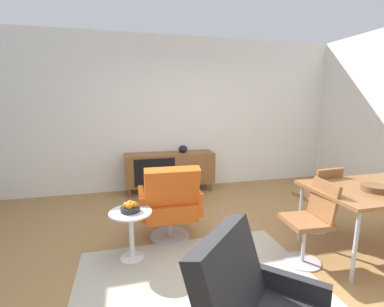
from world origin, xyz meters
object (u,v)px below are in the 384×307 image
vase_cobalt (183,149)px  side_table_round (131,229)px  dining_table (384,190)px  dining_chair_near_window (311,219)px  lounge_chair_red (170,202)px  wooden_bowl_on_table (375,188)px  sideboard (170,168)px  fruit_bowl (130,207)px  dining_chair_back_left (319,196)px

vase_cobalt → side_table_round: vase_cobalt is taller
dining_table → dining_chair_near_window: (-0.89, -0.00, -0.23)m
dining_chair_near_window → dining_table: bearing=0.2°
dining_table → lounge_chair_red: size_ratio=1.69×
wooden_bowl_on_table → sideboard: bearing=122.0°
fruit_bowl → lounge_chair_red: bearing=32.4°
fruit_bowl → side_table_round: bearing=39.0°
sideboard → dining_chair_near_window: dining_chair_near_window is taller
wooden_bowl_on_table → lounge_chair_red: bearing=155.2°
dining_table → wooden_bowl_on_table: (-0.23, -0.09, 0.07)m
sideboard → dining_chair_near_window: size_ratio=1.87×
sideboard → lounge_chair_red: 1.78m
dining_chair_near_window → side_table_round: (-1.76, 0.52, -0.15)m
dining_chair_near_window → lounge_chair_red: bearing=148.0°
vase_cobalt → fruit_bowl: vase_cobalt is taller
dining_chair_back_left → fruit_bowl: bearing=-179.0°
vase_cobalt → dining_table: size_ratio=0.10×
sideboard → lounge_chair_red: lounge_chair_red is taller
dining_chair_back_left → lounge_chair_red: 1.86m
dining_table → dining_chair_back_left: 0.70m
vase_cobalt → dining_chair_near_window: 2.70m
dining_chair_near_window → side_table_round: 1.85m
dining_chair_near_window → fruit_bowl: (-1.76, 0.52, 0.09)m
vase_cobalt → fruit_bowl: 2.30m
sideboard → dining_chair_near_window: (1.01, -2.57, 0.03)m
wooden_bowl_on_table → dining_chair_back_left: bearing=99.8°
dining_chair_back_left → wooden_bowl_on_table: bearing=-80.2°
lounge_chair_red → fruit_bowl: lounge_chair_red is taller
wooden_bowl_on_table → fruit_bowl: bearing=165.9°
dining_table → dining_chair_back_left: bearing=121.7°
wooden_bowl_on_table → dining_chair_near_window: dining_chair_near_window is taller
dining_table → lounge_chair_red: lounge_chair_red is taller
wooden_bowl_on_table → side_table_round: 2.54m
dining_chair_back_left → vase_cobalt: bearing=122.9°
dining_chair_back_left → fruit_bowl: size_ratio=4.28×
lounge_chair_red → sideboard: bearing=80.4°
dining_chair_back_left → lounge_chair_red: size_ratio=0.90×
vase_cobalt → dining_chair_back_left: size_ratio=0.19×
vase_cobalt → dining_chair_back_left: dining_chair_back_left is taller
dining_chair_near_window → wooden_bowl_on_table: bearing=-7.7°
lounge_chair_red → fruit_bowl: size_ratio=4.73×
vase_cobalt → dining_chair_near_window: bearing=-73.6°
dining_chair_near_window → fruit_bowl: dining_chair_near_window is taller
sideboard → lounge_chair_red: size_ratio=1.69×
vase_cobalt → lounge_chair_red: bearing=-107.2°
vase_cobalt → sideboard: bearing=-179.6°
dining_table → lounge_chair_red: 2.35m
lounge_chair_red → side_table_round: lounge_chair_red is taller
sideboard → side_table_round: size_ratio=3.08×
wooden_bowl_on_table → side_table_round: (-2.42, 0.61, -0.45)m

